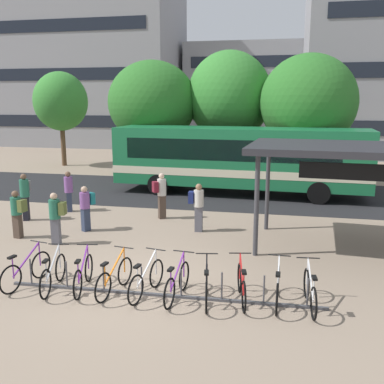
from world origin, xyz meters
The scene contains 28 objects.
ground centered at (0.00, 0.00, 0.00)m, with size 200.00×200.00×0.00m, color gray.
bus_lane_asphalt centered at (0.00, 11.15, 0.00)m, with size 80.00×7.20×0.01m, color #232326.
city_bus centered at (1.53, 11.14, 1.78)m, with size 12.14×3.21×3.20m.
bike_rack centered at (0.83, -0.48, 0.09)m, with size 7.53×0.25×0.70m.
parked_bicycle_purple_0 centered at (-2.59, -0.56, 0.38)m, with size 0.54×1.70×0.99m.
parked_bicycle_silver_1 centered at (-1.83, -0.63, 0.38)m, with size 0.52×1.71×0.99m.
parked_bicycle_purple_2 centered at (-1.10, -0.51, 0.38)m, with size 0.53×1.70×0.99m.
parked_bicycle_orange_3 centered at (-0.30, -0.53, 0.38)m, with size 0.52×1.71×0.99m.
parked_bicycle_white_4 centered at (0.48, -0.51, 0.38)m, with size 0.53×1.70×0.99m.
parked_bicycle_purple_5 centered at (1.22, -0.53, 0.38)m, with size 0.52×1.72×0.99m.
parked_bicycle_black_6 centered at (1.91, -0.55, 0.38)m, with size 0.52×1.71×0.99m.
parked_bicycle_red_7 centered at (2.68, -0.36, 0.38)m, with size 0.53×1.70×0.99m.
parked_bicycle_white_8 centered at (3.48, -0.34, 0.38)m, with size 0.52×1.72×0.99m.
parked_bicycle_white_9 centered at (4.18, -0.37, 0.38)m, with size 0.52×1.72×0.99m.
transit_shelter centered at (6.08, 3.81, 3.01)m, with size 7.42×4.11×3.19m.
commuter_teal_pack_0 centered at (-3.14, 4.04, 0.92)m, with size 0.52×0.61×1.59m.
commuter_navy_pack_1 centered at (0.68, 4.72, 0.98)m, with size 0.54×0.36×1.70m.
commuter_maroon_pack_2 centered at (-1.01, 6.10, 1.03)m, with size 0.60×0.55×1.78m.
commuter_grey_pack_3 centered at (-5.98, 4.84, 1.04)m, with size 0.43×0.58×1.80m.
commuter_red_pack_4 centered at (-5.01, 6.41, 0.96)m, with size 0.51×0.60×1.67m.
commuter_olive_pack_5 centered at (-4.98, 2.81, 0.92)m, with size 0.56×0.39×1.60m.
commuter_olive_pack_6 centered at (-3.41, 2.47, 0.96)m, with size 0.55×0.38×1.67m.
street_tree_0 centered at (-3.90, 14.78, 4.35)m, with size 5.05×5.05×6.71m.
street_tree_1 centered at (4.71, 14.35, 4.38)m, with size 5.02×5.02×6.87m.
street_tree_2 centered at (-11.42, 18.15, 4.39)m, with size 3.64×3.64×6.39m.
street_tree_3 centered at (0.41, 15.66, 4.68)m, with size 4.78×4.78×7.25m.
building_left_wing centered at (-17.41, 33.75, 8.51)m, with size 20.43×10.88×17.03m.
building_centre_block centered at (0.65, 40.32, 5.12)m, with size 14.78×10.75×10.24m.
Camera 1 is at (3.43, -9.54, 4.49)m, focal length 40.58 mm.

